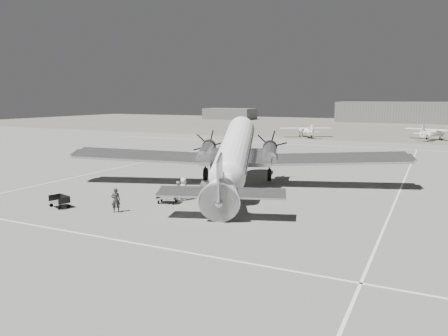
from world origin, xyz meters
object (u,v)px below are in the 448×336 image
dc3_airliner (234,156)px  light_plane_left (306,132)px  shed_secondary (230,114)px  baggage_cart_near (167,198)px  baggage_cart_far (60,202)px  ground_crew (116,200)px  ramp_agent (178,191)px  passenger (183,189)px  hangar_main (405,112)px  light_plane_right (434,134)px

dc3_airliner → light_plane_left: (-8.21, 52.82, -1.88)m
dc3_airliner → light_plane_left: bearing=79.5°
shed_secondary → baggage_cart_near: bearing=-66.9°
baggage_cart_far → shed_secondary: bearing=125.8°
baggage_cart_near → baggage_cart_far: 7.81m
shed_secondary → ground_crew: shed_secondary is taller
baggage_cart_near → ramp_agent: bearing=54.6°
dc3_airliner → passenger: dc3_airliner is taller
baggage_cart_near → ramp_agent: 1.11m
hangar_main → ramp_agent: 124.73m
hangar_main → baggage_cart_far: size_ratio=26.92×
dc3_airliner → baggage_cart_far: (-8.84, -11.28, -2.52)m
baggage_cart_far → ground_crew: (4.59, 0.74, 0.42)m
light_plane_right → ramp_agent: (-17.26, -62.95, -0.41)m
ground_crew → passenger: 5.72m
hangar_main → ground_crew: bearing=-94.6°
dc3_airliner → light_plane_right: 59.20m
light_plane_right → ground_crew: size_ratio=6.59×
ground_crew → passenger: size_ratio=0.98×
baggage_cart_near → ramp_agent: size_ratio=0.98×
light_plane_right → shed_secondary: bearing=164.6°
light_plane_left → ramp_agent: size_ratio=6.77×
dc3_airliner → baggage_cart_far: bearing=-147.5°
dc3_airliner → light_plane_right: dc3_airliner is taller
shed_secondary → light_plane_right: shed_secondary is taller
ground_crew → light_plane_right: bearing=-145.5°
ramp_agent → passenger: size_ratio=0.88×
shed_secondary → ramp_agent: shed_secondary is taller
light_plane_right → ramp_agent: light_plane_right is taller
shed_secondary → light_plane_right: bearing=-39.3°
light_plane_right → light_plane_left: bearing=-145.6°
dc3_airliner → light_plane_right: (15.17, 57.20, -1.78)m
baggage_cart_near → hangar_main: bearing=72.8°
dc3_airliner → baggage_cart_near: size_ratio=20.41×
shed_secondary → ground_crew: (49.69, -124.22, -1.14)m
ground_crew → ramp_agent: bearing=-153.8°
baggage_cart_near → passenger: passenger is taller
baggage_cart_near → passenger: (0.59, 1.42, 0.45)m
light_plane_left → ground_crew: size_ratio=6.07×
light_plane_right → baggage_cart_near: size_ratio=7.46×
passenger → light_plane_right: bearing=-26.7°
light_plane_left → ground_crew: (3.96, -63.35, -0.22)m
hangar_main → light_plane_left: size_ratio=4.01×
hangar_main → baggage_cart_far: hangar_main is taller
hangar_main → baggage_cart_far: bearing=-96.5°
baggage_cart_near → ground_crew: 4.21m
ramp_agent → light_plane_left: bearing=11.1°
ramp_agent → light_plane_right: bearing=-10.2°
baggage_cart_near → ground_crew: size_ratio=0.88×
light_plane_left → ramp_agent: bearing=-114.9°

